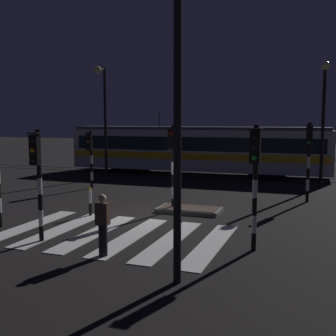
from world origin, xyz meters
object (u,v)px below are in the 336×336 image
at_px(traffic_light_corner_near_right, 255,169).
at_px(street_lamp_trackside_left, 103,108).
at_px(traffic_light_corner_far_right, 309,150).
at_px(street_lamp_trackside_right, 324,109).
at_px(street_lamp_near_kerb, 174,72).
at_px(traffic_light_corner_far_left, 90,150).
at_px(traffic_light_median_centre, 172,155).
at_px(pedestrian_waiting_at_kerb, 103,225).
at_px(bollard_island_edge, 90,201).
at_px(tram, 196,149).
at_px(traffic_light_kerb_mid_left, 37,168).

xyz_separation_m(traffic_light_corner_near_right, street_lamp_trackside_left, (-10.96, 11.78, 2.07)).
xyz_separation_m(traffic_light_corner_far_right, street_lamp_trackside_right, (0.62, 4.33, 1.91)).
bearing_deg(traffic_light_corner_far_right, street_lamp_near_kerb, -103.34).
bearing_deg(traffic_light_corner_far_left, traffic_light_median_centre, -32.82).
xyz_separation_m(traffic_light_corner_far_left, pedestrian_waiting_at_kerb, (6.01, -9.83, -1.20)).
distance_m(traffic_light_median_centre, street_lamp_trackside_left, 10.62).
relative_size(traffic_light_corner_far_right, street_lamp_near_kerb, 0.48).
bearing_deg(street_lamp_near_kerb, bollard_island_edge, 133.74).
xyz_separation_m(traffic_light_corner_far_right, street_lamp_near_kerb, (-2.63, -11.08, 2.31)).
distance_m(traffic_light_corner_near_right, street_lamp_trackside_right, 12.59).
relative_size(traffic_light_median_centre, street_lamp_trackside_right, 0.52).
distance_m(traffic_light_corner_far_right, street_lamp_trackside_right, 4.77).
height_order(traffic_light_corner_near_right, pedestrian_waiting_at_kerb, traffic_light_corner_near_right).
bearing_deg(bollard_island_edge, traffic_light_median_centre, 33.84).
height_order(traffic_light_median_centre, street_lamp_trackside_right, street_lamp_trackside_right).
bearing_deg(tram, traffic_light_corner_far_left, -116.56).
bearing_deg(street_lamp_near_kerb, traffic_light_corner_far_right, 76.66).
bearing_deg(traffic_light_corner_far_right, traffic_light_corner_near_right, -99.36).
xyz_separation_m(street_lamp_near_kerb, pedestrian_waiting_at_kerb, (-2.47, 1.33, -3.81)).
distance_m(traffic_light_kerb_mid_left, street_lamp_near_kerb, 5.80).
xyz_separation_m(traffic_light_corner_far_left, street_lamp_trackside_right, (11.72, 4.25, 2.21)).
relative_size(street_lamp_trackside_left, tram, 0.39).
bearing_deg(traffic_light_corner_near_right, bollard_island_edge, 160.19).
relative_size(traffic_light_corner_far_right, street_lamp_trackside_right, 0.54).
bearing_deg(traffic_light_median_centre, pedestrian_waiting_at_kerb, -89.56).
relative_size(traffic_light_corner_far_left, pedestrian_waiting_at_kerb, 1.84).
height_order(traffic_light_corner_near_right, tram, tram).
distance_m(traffic_light_median_centre, tram, 11.60).
bearing_deg(street_lamp_trackside_left, traffic_light_median_centre, -46.76).
bearing_deg(traffic_light_corner_near_right, street_lamp_near_kerb, -112.86).
bearing_deg(tram, street_lamp_trackside_left, -142.42).
xyz_separation_m(traffic_light_kerb_mid_left, street_lamp_trackside_right, (8.16, 13.53, 2.03)).
height_order(traffic_light_kerb_mid_left, tram, tram).
height_order(traffic_light_corner_far_right, traffic_light_median_centre, traffic_light_corner_far_right).
distance_m(traffic_light_corner_near_right, bollard_island_edge, 7.20).
height_order(traffic_light_kerb_mid_left, bollard_island_edge, traffic_light_kerb_mid_left).
height_order(traffic_light_corner_far_left, traffic_light_corner_far_right, traffic_light_corner_far_right).
xyz_separation_m(traffic_light_median_centre, street_lamp_near_kerb, (2.52, -7.31, 2.37)).
bearing_deg(traffic_light_median_centre, traffic_light_corner_near_right, -47.60).
bearing_deg(street_lamp_trackside_right, bollard_island_edge, -130.56).
distance_m(tram, pedestrian_waiting_at_kerb, 17.53).
distance_m(traffic_light_corner_near_right, traffic_light_median_centre, 5.68).
xyz_separation_m(street_lamp_trackside_right, street_lamp_trackside_left, (-12.89, -0.51, 0.13)).
xyz_separation_m(traffic_light_corner_far_left, street_lamp_near_kerb, (8.48, -11.16, 2.61)).
xyz_separation_m(traffic_light_corner_near_right, street_lamp_near_kerb, (-1.31, -3.12, 2.34)).
height_order(traffic_light_kerb_mid_left, traffic_light_median_centre, traffic_light_median_centre).
xyz_separation_m(street_lamp_trackside_right, tram, (-7.96, 3.29, -2.53)).
xyz_separation_m(tram, bollard_island_edge, (-0.54, -13.21, -1.19)).
relative_size(traffic_light_corner_far_right, tram, 0.20).
height_order(traffic_light_kerb_mid_left, street_lamp_near_kerb, street_lamp_near_kerb).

